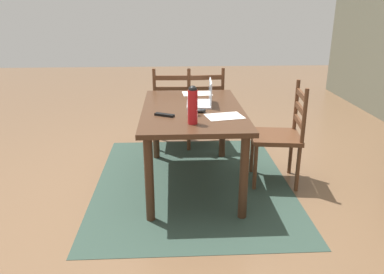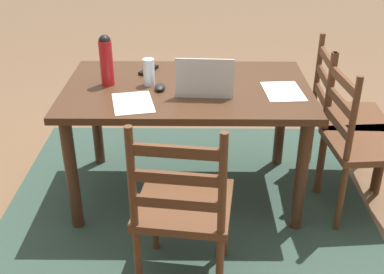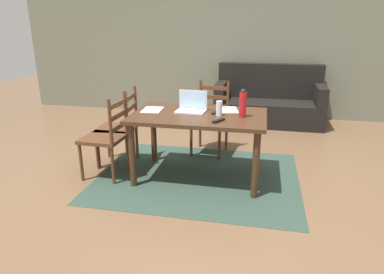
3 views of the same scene
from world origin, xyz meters
name	(u,v)px [view 1 (image 1 of 3)]	position (x,y,z in m)	size (l,w,h in m)	color
ground_plane	(192,182)	(0.00, 0.00, 0.00)	(14.00, 14.00, 0.00)	brown
area_rug	(192,182)	(0.00, 0.00, 0.00)	(2.24, 1.81, 0.01)	#2D4238
dining_table	(192,118)	(0.00, 0.00, 0.64)	(1.44, 0.89, 0.74)	#422819
chair_far_head	(280,136)	(0.01, 0.82, 0.46)	(0.49, 0.49, 0.95)	#56331E
chair_left_far	(203,108)	(-1.01, 0.18, 0.46)	(0.48, 0.48, 0.95)	#56331E
chair_left_near	(173,108)	(-1.01, -0.18, 0.46)	(0.46, 0.46, 0.95)	#56331E
laptop	(204,99)	(-0.10, 0.11, 0.80)	(0.33, 0.24, 0.23)	silver
water_bottle	(193,104)	(0.47, -0.02, 0.89)	(0.08, 0.08, 0.30)	red
drinking_glass	(191,106)	(0.22, -0.02, 0.82)	(0.07, 0.07, 0.16)	silver
computer_mouse	(200,111)	(0.15, 0.06, 0.76)	(0.06, 0.10, 0.03)	black
tv_remote	(164,115)	(0.25, -0.25, 0.75)	(0.04, 0.17, 0.02)	black
paper_stack_left	(224,116)	(0.29, 0.25, 0.74)	(0.21, 0.30, 0.00)	white
paper_stack_right	(197,94)	(-0.55, 0.08, 0.74)	(0.21, 0.30, 0.00)	white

